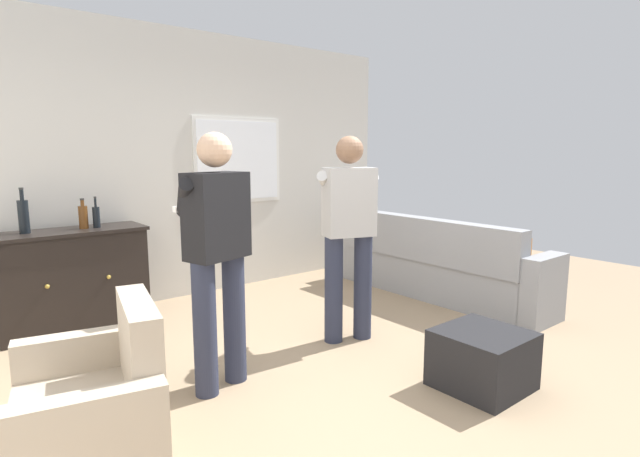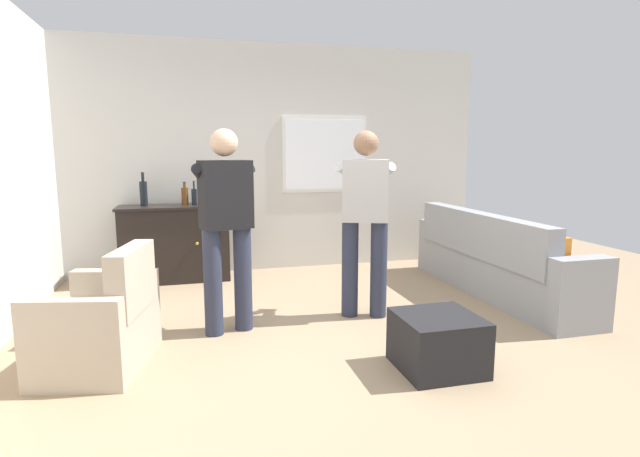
{
  "view_description": "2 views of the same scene",
  "coord_description": "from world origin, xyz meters",
  "px_view_note": "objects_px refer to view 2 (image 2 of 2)",
  "views": [
    {
      "loc": [
        -2.35,
        -2.39,
        1.57
      ],
      "look_at": [
        -0.09,
        0.36,
        1.01
      ],
      "focal_mm": 28.0,
      "sensor_mm": 36.0,
      "label": 1
    },
    {
      "loc": [
        -1.15,
        -3.62,
        1.51
      ],
      "look_at": [
        -0.11,
        0.34,
        0.87
      ],
      "focal_mm": 28.0,
      "sensor_mm": 36.0,
      "label": 2
    }
  ],
  "objects_px": {
    "bottle_wine_green": "(185,196)",
    "bottle_liquor_amber": "(194,196)",
    "couch": "(492,263)",
    "person_standing_right": "(365,215)",
    "sideboard_cabinet": "(175,243)",
    "armchair": "(102,326)",
    "bottle_spirits_clear": "(144,193)",
    "ottoman": "(438,342)",
    "person_standing_left": "(226,221)"
  },
  "relations": [
    {
      "from": "bottle_wine_green",
      "to": "bottle_liquor_amber",
      "type": "height_order",
      "value": "bottle_liquor_amber"
    },
    {
      "from": "couch",
      "to": "person_standing_right",
      "type": "bearing_deg",
      "value": -168.63
    },
    {
      "from": "sideboard_cabinet",
      "to": "bottle_liquor_amber",
      "type": "xyz_separation_m",
      "value": [
        0.23,
        -0.01,
        0.54
      ]
    },
    {
      "from": "bottle_wine_green",
      "to": "bottle_liquor_amber",
      "type": "distance_m",
      "value": 0.11
    },
    {
      "from": "bottle_wine_green",
      "to": "person_standing_right",
      "type": "height_order",
      "value": "person_standing_right"
    },
    {
      "from": "sideboard_cabinet",
      "to": "bottle_liquor_amber",
      "type": "bearing_deg",
      "value": -2.17
    },
    {
      "from": "armchair",
      "to": "bottle_spirits_clear",
      "type": "relative_size",
      "value": 2.61
    },
    {
      "from": "armchair",
      "to": "person_standing_right",
      "type": "relative_size",
      "value": 0.59
    },
    {
      "from": "couch",
      "to": "bottle_liquor_amber",
      "type": "height_order",
      "value": "bottle_liquor_amber"
    },
    {
      "from": "sideboard_cabinet",
      "to": "bottle_liquor_amber",
      "type": "height_order",
      "value": "bottle_liquor_amber"
    },
    {
      "from": "sideboard_cabinet",
      "to": "person_standing_right",
      "type": "height_order",
      "value": "person_standing_right"
    },
    {
      "from": "bottle_wine_green",
      "to": "bottle_spirits_clear",
      "type": "xyz_separation_m",
      "value": [
        -0.45,
        0.04,
        0.04
      ]
    },
    {
      "from": "ottoman",
      "to": "person_standing_left",
      "type": "distance_m",
      "value": 1.9
    },
    {
      "from": "ottoman",
      "to": "sideboard_cabinet",
      "type": "bearing_deg",
      "value": 121.41
    },
    {
      "from": "couch",
      "to": "armchair",
      "type": "relative_size",
      "value": 2.54
    },
    {
      "from": "couch",
      "to": "ottoman",
      "type": "distance_m",
      "value": 2.09
    },
    {
      "from": "armchair",
      "to": "bottle_spirits_clear",
      "type": "xyz_separation_m",
      "value": [
        0.13,
        2.33,
        0.74
      ]
    },
    {
      "from": "couch",
      "to": "person_standing_right",
      "type": "distance_m",
      "value": 1.68
    },
    {
      "from": "sideboard_cabinet",
      "to": "person_standing_left",
      "type": "relative_size",
      "value": 0.74
    },
    {
      "from": "bottle_liquor_amber",
      "to": "person_standing_right",
      "type": "distance_m",
      "value": 2.27
    },
    {
      "from": "bottle_liquor_amber",
      "to": "bottle_wine_green",
      "type": "bearing_deg",
      "value": 172.43
    },
    {
      "from": "bottle_wine_green",
      "to": "ottoman",
      "type": "distance_m",
      "value": 3.49
    },
    {
      "from": "bottle_liquor_amber",
      "to": "person_standing_right",
      "type": "bearing_deg",
      "value": -49.94
    },
    {
      "from": "armchair",
      "to": "person_standing_left",
      "type": "xyz_separation_m",
      "value": [
        0.91,
        0.45,
        0.65
      ]
    },
    {
      "from": "sideboard_cabinet",
      "to": "ottoman",
      "type": "distance_m",
      "value": 3.47
    },
    {
      "from": "bottle_liquor_amber",
      "to": "person_standing_left",
      "type": "bearing_deg",
      "value": -83.0
    },
    {
      "from": "bottle_spirits_clear",
      "to": "ottoman",
      "type": "height_order",
      "value": "bottle_spirits_clear"
    },
    {
      "from": "bottle_liquor_amber",
      "to": "person_standing_right",
      "type": "relative_size",
      "value": 0.17
    },
    {
      "from": "sideboard_cabinet",
      "to": "bottle_spirits_clear",
      "type": "bearing_deg",
      "value": 172.42
    },
    {
      "from": "bottle_spirits_clear",
      "to": "person_standing_left",
      "type": "relative_size",
      "value": 0.23
    },
    {
      "from": "armchair",
      "to": "person_standing_left",
      "type": "bearing_deg",
      "value": 26.45
    },
    {
      "from": "person_standing_right",
      "to": "couch",
      "type": "bearing_deg",
      "value": 11.37
    },
    {
      "from": "bottle_liquor_amber",
      "to": "person_standing_right",
      "type": "xyz_separation_m",
      "value": [
        1.46,
        -1.74,
        -0.04
      ]
    },
    {
      "from": "armchair",
      "to": "bottle_wine_green",
      "type": "height_order",
      "value": "bottle_wine_green"
    },
    {
      "from": "bottle_liquor_amber",
      "to": "bottle_spirits_clear",
      "type": "height_order",
      "value": "bottle_spirits_clear"
    },
    {
      "from": "bottle_wine_green",
      "to": "armchair",
      "type": "bearing_deg",
      "value": -104.23
    },
    {
      "from": "couch",
      "to": "person_standing_left",
      "type": "relative_size",
      "value": 1.51
    },
    {
      "from": "couch",
      "to": "ottoman",
      "type": "height_order",
      "value": "couch"
    },
    {
      "from": "sideboard_cabinet",
      "to": "bottle_spirits_clear",
      "type": "xyz_separation_m",
      "value": [
        -0.32,
        0.04,
        0.59
      ]
    },
    {
      "from": "bottle_spirits_clear",
      "to": "person_standing_right",
      "type": "xyz_separation_m",
      "value": [
        2.02,
        -1.79,
        -0.09
      ]
    },
    {
      "from": "armchair",
      "to": "bottle_wine_green",
      "type": "xyz_separation_m",
      "value": [
        0.58,
        2.3,
        0.7
      ]
    },
    {
      "from": "ottoman",
      "to": "person_standing_right",
      "type": "relative_size",
      "value": 0.32
    },
    {
      "from": "armchair",
      "to": "person_standing_right",
      "type": "distance_m",
      "value": 2.31
    },
    {
      "from": "armchair",
      "to": "bottle_liquor_amber",
      "type": "distance_m",
      "value": 2.48
    },
    {
      "from": "bottle_spirits_clear",
      "to": "ottoman",
      "type": "relative_size",
      "value": 0.71
    },
    {
      "from": "bottle_liquor_amber",
      "to": "ottoman",
      "type": "height_order",
      "value": "bottle_liquor_amber"
    },
    {
      "from": "bottle_spirits_clear",
      "to": "ottoman",
      "type": "distance_m",
      "value": 3.77
    },
    {
      "from": "bottle_spirits_clear",
      "to": "bottle_wine_green",
      "type": "bearing_deg",
      "value": -4.79
    },
    {
      "from": "sideboard_cabinet",
      "to": "bottle_spirits_clear",
      "type": "relative_size",
      "value": 3.27
    },
    {
      "from": "armchair",
      "to": "person_standing_left",
      "type": "relative_size",
      "value": 0.59
    }
  ]
}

